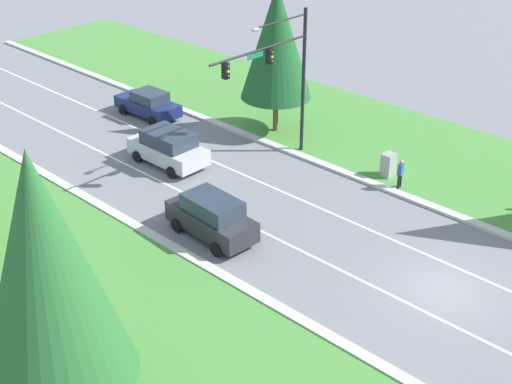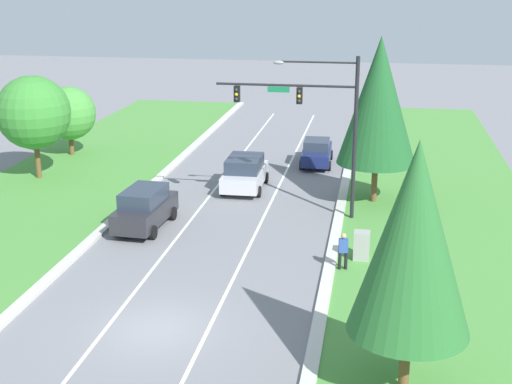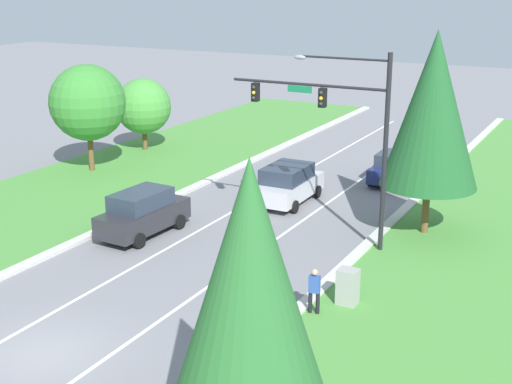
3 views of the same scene
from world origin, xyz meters
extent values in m
plane|color=slate|center=(0.00, 0.00, 0.00)|extent=(160.00, 160.00, 0.00)
cube|color=beige|center=(5.65, 0.00, 0.07)|extent=(0.50, 90.00, 0.15)
cube|color=beige|center=(-5.65, 0.00, 0.07)|extent=(0.50, 90.00, 0.15)
cube|color=white|center=(-1.80, 0.00, 0.00)|extent=(0.14, 81.00, 0.01)
cube|color=white|center=(1.80, 0.00, 0.00)|extent=(0.14, 81.00, 0.01)
cylinder|color=black|center=(6.29, 13.06, 4.14)|extent=(0.20, 0.20, 8.27)
cylinder|color=black|center=(2.80, 13.06, 6.78)|extent=(7.00, 0.12, 0.12)
cube|color=#147042|center=(2.45, 13.06, 6.56)|extent=(1.10, 0.04, 0.28)
cylinder|color=black|center=(4.37, 13.06, 7.94)|extent=(3.85, 0.09, 0.09)
ellipsoid|color=gray|center=(2.45, 13.06, 7.89)|extent=(0.56, 0.28, 0.20)
cube|color=black|center=(3.50, 13.06, 6.28)|extent=(0.28, 0.32, 0.80)
sphere|color=#2D2D2D|center=(3.50, 12.89, 6.51)|extent=(0.16, 0.16, 0.16)
sphere|color=yellow|center=(3.50, 12.89, 6.28)|extent=(0.16, 0.16, 0.16)
sphere|color=#2D2D2D|center=(3.50, 12.89, 6.05)|extent=(0.16, 0.16, 0.16)
cube|color=black|center=(0.35, 13.06, 6.28)|extent=(0.28, 0.32, 0.80)
sphere|color=#2D2D2D|center=(0.35, 12.89, 6.51)|extent=(0.16, 0.16, 0.16)
sphere|color=yellow|center=(0.35, 12.89, 6.28)|extent=(0.16, 0.16, 0.16)
sphere|color=#2D2D2D|center=(0.35, 12.89, 6.05)|extent=(0.16, 0.16, 0.16)
cube|color=#28282D|center=(-3.69, 10.03, 0.81)|extent=(2.10, 4.68, 0.95)
cube|color=#283342|center=(-3.70, 9.91, 1.67)|extent=(1.81, 2.84, 0.76)
cylinder|color=black|center=(-2.71, 11.40, 0.34)|extent=(0.28, 0.68, 0.67)
cylinder|color=black|center=(-4.52, 11.50, 0.34)|extent=(0.28, 0.68, 0.67)
cylinder|color=black|center=(-2.87, 8.56, 0.34)|extent=(0.28, 0.68, 0.67)
cylinder|color=black|center=(-4.68, 8.66, 0.34)|extent=(0.28, 0.68, 0.67)
cube|color=silver|center=(-0.07, 17.34, 0.76)|extent=(2.15, 4.70, 0.86)
cube|color=#283342|center=(-0.07, 17.23, 1.57)|extent=(1.92, 2.83, 0.76)
cylinder|color=black|center=(0.94, 18.81, 0.33)|extent=(0.25, 0.65, 0.65)
cylinder|color=black|center=(-1.12, 18.78, 0.33)|extent=(0.25, 0.65, 0.65)
cylinder|color=black|center=(0.97, 15.91, 0.33)|extent=(0.25, 0.65, 0.65)
cylinder|color=black|center=(-1.09, 15.88, 0.33)|extent=(0.25, 0.65, 0.65)
cube|color=navy|center=(3.55, 23.61, 0.70)|extent=(1.92, 4.66, 0.76)
cube|color=#283342|center=(3.55, 23.33, 1.40)|extent=(1.67, 2.12, 0.65)
cylinder|color=black|center=(4.38, 25.07, 0.32)|extent=(0.26, 0.64, 0.63)
cylinder|color=black|center=(2.63, 25.02, 0.32)|extent=(0.26, 0.64, 0.63)
cylinder|color=black|center=(4.46, 22.20, 0.32)|extent=(0.26, 0.64, 0.63)
cylinder|color=black|center=(2.71, 22.16, 0.32)|extent=(0.26, 0.64, 0.63)
cube|color=#9E9E99|center=(6.94, 7.55, 0.68)|extent=(0.70, 0.60, 1.36)
cylinder|color=black|center=(6.08, 6.30, 0.42)|extent=(0.14, 0.14, 0.84)
cylinder|color=black|center=(6.33, 6.35, 0.42)|extent=(0.14, 0.14, 0.84)
cube|color=#2D4C99|center=(6.20, 6.32, 1.14)|extent=(0.41, 0.29, 0.60)
sphere|color=tan|center=(6.20, 6.32, 1.58)|extent=(0.22, 0.22, 0.22)
cylinder|color=brown|center=(7.36, 16.03, 1.13)|extent=(0.32, 0.32, 2.25)
cone|color=#1E5628|center=(7.36, 16.03, 5.64)|extent=(4.23, 4.23, 6.77)
cone|color=#28662D|center=(-14.70, 5.01, 5.97)|extent=(4.77, 4.77, 7.63)
camera|label=1|loc=(-22.69, -10.78, 17.52)|focal=50.00mm
camera|label=2|loc=(7.32, -21.78, 12.12)|focal=50.00mm
camera|label=3|loc=(14.85, -14.10, 11.12)|focal=50.00mm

